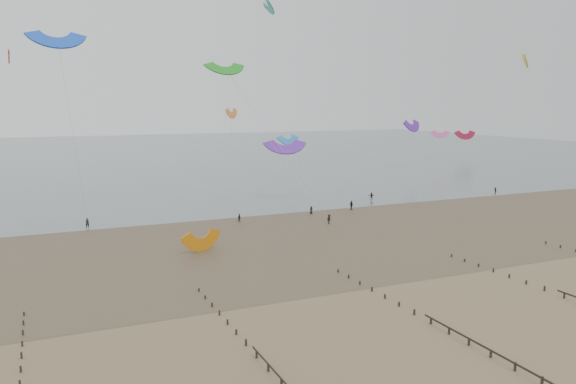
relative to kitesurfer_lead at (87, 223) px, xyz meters
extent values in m
plane|color=brown|center=(22.82, -52.06, -0.88)|extent=(500.00, 500.00, 0.00)
plane|color=#475654|center=(22.82, 147.94, -0.85)|extent=(500.00, 500.00, 0.00)
plane|color=#473A28|center=(22.82, -17.06, -0.87)|extent=(500.00, 500.00, 0.00)
ellipsoid|color=slate|center=(4.82, -30.06, -0.88)|extent=(23.60, 14.36, 0.01)
ellipsoid|color=slate|center=(34.82, -14.06, -0.88)|extent=(33.64, 18.32, 0.01)
ellipsoid|color=slate|center=(67.82, -22.06, -0.88)|extent=(19.65, 13.67, 0.01)
cube|color=black|center=(-9.18, -55.85, -0.62)|extent=(0.16, 0.16, 0.62)
cube|color=black|center=(-9.18, -53.22, -0.64)|extent=(0.16, 0.16, 0.59)
cube|color=black|center=(-9.18, -50.59, -0.65)|extent=(0.16, 0.16, 0.57)
cube|color=black|center=(-9.18, -47.96, -0.66)|extent=(0.16, 0.16, 0.54)
cube|color=black|center=(-9.18, -45.33, -0.68)|extent=(0.16, 0.16, 0.51)
cube|color=black|center=(-9.18, -42.69, -0.69)|extent=(0.16, 0.16, 0.48)
cube|color=black|center=(-9.18, -40.06, -0.71)|extent=(0.16, 0.16, 0.45)
cube|color=black|center=(8.82, -63.75, -0.58)|extent=(0.16, 0.16, 0.71)
cube|color=black|center=(8.82, -61.12, -0.59)|extent=(0.16, 0.16, 0.68)
cube|color=black|center=(8.82, -58.48, -0.61)|extent=(0.16, 0.16, 0.65)
cube|color=black|center=(8.82, -55.85, -0.62)|extent=(0.16, 0.16, 0.62)
cube|color=black|center=(8.82, -53.22, -0.64)|extent=(0.16, 0.16, 0.59)
cube|color=black|center=(8.82, -50.59, -0.65)|extent=(0.16, 0.16, 0.57)
cube|color=black|center=(8.82, -47.96, -0.66)|extent=(0.16, 0.16, 0.54)
cube|color=black|center=(8.82, -45.33, -0.68)|extent=(0.16, 0.16, 0.51)
cube|color=black|center=(8.82, -42.69, -0.69)|extent=(0.16, 0.16, 0.48)
cube|color=black|center=(8.82, -40.06, -0.71)|extent=(0.16, 0.16, 0.45)
cube|color=black|center=(26.82, -71.64, -0.53)|extent=(0.16, 0.16, 0.80)
cube|color=black|center=(26.82, -69.01, -0.55)|extent=(0.16, 0.16, 0.77)
cube|color=black|center=(26.82, -66.38, -0.56)|extent=(0.16, 0.16, 0.74)
cube|color=black|center=(26.82, -63.75, -0.58)|extent=(0.16, 0.16, 0.71)
cube|color=black|center=(26.82, -61.12, -0.59)|extent=(0.16, 0.16, 0.68)
cube|color=black|center=(26.82, -58.48, -0.61)|extent=(0.16, 0.16, 0.65)
cube|color=black|center=(26.82, -55.85, -0.62)|extent=(0.16, 0.16, 0.62)
cube|color=black|center=(26.82, -53.22, -0.64)|extent=(0.16, 0.16, 0.59)
cube|color=black|center=(26.82, -50.59, -0.65)|extent=(0.16, 0.16, 0.57)
cube|color=black|center=(26.82, -47.96, -0.66)|extent=(0.16, 0.16, 0.54)
cube|color=black|center=(26.82, -45.33, -0.68)|extent=(0.16, 0.16, 0.51)
cube|color=black|center=(26.82, -42.69, -0.69)|extent=(0.16, 0.16, 0.48)
cube|color=black|center=(26.82, -40.06, -0.71)|extent=(0.16, 0.16, 0.45)
cube|color=black|center=(44.82, -58.48, -0.61)|extent=(0.16, 0.16, 0.65)
cube|color=black|center=(44.82, -55.85, -0.62)|extent=(0.16, 0.16, 0.62)
cube|color=black|center=(44.82, -53.22, -0.64)|extent=(0.16, 0.16, 0.59)
cube|color=black|center=(44.82, -50.59, -0.65)|extent=(0.16, 0.16, 0.57)
cube|color=black|center=(44.82, -47.96, -0.66)|extent=(0.16, 0.16, 0.54)
cube|color=black|center=(44.82, -45.33, -0.68)|extent=(0.16, 0.16, 0.51)
cube|color=black|center=(44.82, -42.69, -0.69)|extent=(0.16, 0.16, 0.48)
cube|color=black|center=(44.82, -40.06, -0.71)|extent=(0.16, 0.16, 0.45)
cube|color=black|center=(62.82, -45.33, -0.68)|extent=(0.16, 0.16, 0.51)
cube|color=black|center=(62.82, -42.69, -0.69)|extent=(0.16, 0.16, 0.48)
cube|color=black|center=(62.82, -40.06, -0.71)|extent=(0.16, 0.16, 0.45)
imported|color=black|center=(0.00, 0.00, 0.00)|extent=(0.66, 0.44, 1.77)
imported|color=black|center=(25.51, -5.88, -0.14)|extent=(0.75, 0.59, 1.49)
imported|color=black|center=(60.23, 4.96, -0.09)|extent=(1.52, 0.63, 1.59)
imported|color=black|center=(91.23, -0.19, -0.10)|extent=(0.93, 0.97, 1.58)
imported|color=black|center=(49.92, -3.90, 0.06)|extent=(0.67, 1.17, 1.88)
imported|color=black|center=(39.53, -13.85, -0.02)|extent=(1.27, 1.00, 1.72)
imported|color=black|center=(40.73, -4.27, -0.14)|extent=(0.82, 0.87, 1.49)
camera|label=1|loc=(-6.74, -99.98, 20.15)|focal=35.00mm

